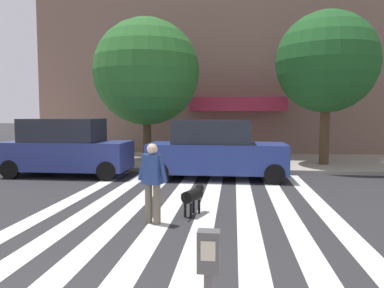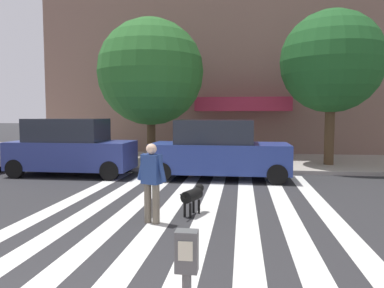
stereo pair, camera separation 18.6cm
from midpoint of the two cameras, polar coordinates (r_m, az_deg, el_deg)
name	(u,v)px [view 2 (the right image)]	position (r m, az deg, el deg)	size (l,w,h in m)	color
ground_plane	(135,208)	(8.99, -8.20, -9.79)	(160.00, 160.00, 0.00)	#2B2B2D
sidewalk_far	(188,161)	(17.22, -0.35, -2.58)	(80.00, 6.00, 0.15)	#A39C93
crosswalk_stripes	(188,210)	(8.73, 0.04, -10.15)	(6.75, 10.51, 0.01)	silver
parked_car_behind_first	(71,148)	(14.11, -17.89, -0.58)	(4.41, 1.90, 2.07)	navy
parked_car_third_in_line	(218,151)	(12.74, 4.52, -1.04)	(4.69, 1.99, 2.04)	navy
street_tree_nearest	(151,72)	(16.54, -6.08, 10.97)	(4.65, 4.65, 6.25)	#4C3823
street_tree_middle	(331,62)	(16.40, 21.09, 11.74)	(4.14, 4.14, 6.29)	#4C3823
pedestrian_dog_walker	(152,178)	(7.55, -5.56, -5.33)	(0.69, 0.36, 1.64)	#6B6051
dog_on_leash	(193,195)	(8.22, 0.83, -7.92)	(0.48, 0.95, 0.65)	black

